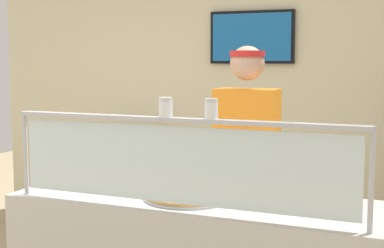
% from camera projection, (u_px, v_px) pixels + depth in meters
% --- Properties ---
extents(shop_rear_unit, '(6.38, 0.13, 2.70)m').
position_uv_depth(shop_rear_unit, '(296.00, 96.00, 5.02)').
color(shop_rear_unit, beige).
rests_on(shop_rear_unit, ground).
extents(sneeze_guard, '(1.81, 0.06, 0.45)m').
position_uv_depth(sneeze_guard, '(176.00, 153.00, 2.66)').
color(sneeze_guard, '#B2B5BC').
rests_on(sneeze_guard, serving_counter).
extents(pizza_tray, '(0.46, 0.46, 0.04)m').
position_uv_depth(pizza_tray, '(188.00, 196.00, 2.94)').
color(pizza_tray, '#9EA0A8').
rests_on(pizza_tray, serving_counter).
extents(pizza_server, '(0.08, 0.28, 0.01)m').
position_uv_depth(pizza_server, '(180.00, 192.00, 2.93)').
color(pizza_server, '#ADAFB7').
rests_on(pizza_server, pizza_tray).
extents(parmesan_shaker, '(0.07, 0.07, 0.10)m').
position_uv_depth(parmesan_shaker, '(166.00, 109.00, 2.66)').
color(parmesan_shaker, white).
rests_on(parmesan_shaker, sneeze_guard).
extents(pepper_flake_shaker, '(0.06, 0.06, 0.10)m').
position_uv_depth(pepper_flake_shaker, '(211.00, 110.00, 2.57)').
color(pepper_flake_shaker, white).
rests_on(pepper_flake_shaker, sneeze_guard).
extents(worker_figure, '(0.41, 0.50, 1.76)m').
position_uv_depth(worker_figure, '(247.00, 169.00, 3.46)').
color(worker_figure, '#23232D').
rests_on(worker_figure, ground).
extents(prep_shelf, '(0.70, 0.55, 0.85)m').
position_uv_depth(prep_shelf, '(116.00, 193.00, 5.29)').
color(prep_shelf, '#B7BABF').
rests_on(prep_shelf, ground).
extents(pizza_box_stack, '(0.48, 0.47, 0.13)m').
position_uv_depth(pizza_box_stack, '(116.00, 141.00, 5.24)').
color(pizza_box_stack, silver).
rests_on(pizza_box_stack, prep_shelf).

